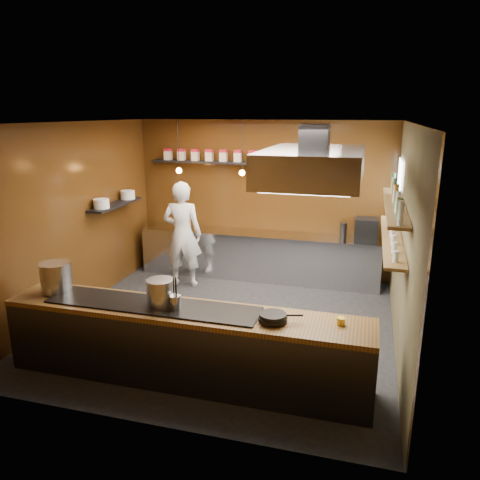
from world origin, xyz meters
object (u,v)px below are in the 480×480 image
(stockpot_large, at_px, (56,277))
(chef, at_px, (183,234))
(extractor_hood, at_px, (313,165))
(stockpot_small, at_px, (161,292))
(espresso_machine, at_px, (366,229))

(stockpot_large, distance_m, chef, 3.00)
(extractor_hood, bearing_deg, stockpot_small, -143.56)
(stockpot_small, bearing_deg, chef, 107.75)
(chef, bearing_deg, extractor_hood, 137.75)
(extractor_hood, relative_size, chef, 1.03)
(chef, bearing_deg, stockpot_large, 73.47)
(espresso_machine, relative_size, chef, 0.20)
(stockpot_large, height_order, stockpot_small, stockpot_large)
(extractor_hood, bearing_deg, chef, 144.53)
(extractor_hood, distance_m, stockpot_large, 3.54)
(stockpot_large, height_order, espresso_machine, stockpot_large)
(stockpot_small, relative_size, espresso_machine, 0.83)
(extractor_hood, relative_size, stockpot_large, 5.25)
(extractor_hood, height_order, espresso_machine, extractor_hood)
(stockpot_large, relative_size, espresso_machine, 0.95)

